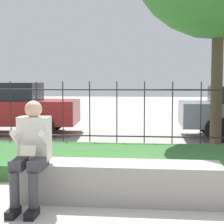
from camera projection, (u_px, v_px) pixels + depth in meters
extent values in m
plane|color=#A8A399|center=(139.00, 201.00, 4.76)|extent=(60.00, 60.00, 0.00)
cube|color=gray|center=(117.00, 182.00, 4.77)|extent=(2.63, 0.57, 0.49)
cube|color=slate|center=(117.00, 198.00, 4.79)|extent=(2.53, 0.52, 0.08)
cube|color=black|center=(13.00, 213.00, 4.23)|extent=(0.11, 0.26, 0.09)
cylinder|color=#38383D|center=(15.00, 190.00, 4.27)|extent=(0.11, 0.11, 0.40)
cube|color=#38383D|center=(20.00, 163.00, 4.45)|extent=(0.15, 0.42, 0.13)
cube|color=black|center=(32.00, 213.00, 4.20)|extent=(0.11, 0.26, 0.09)
cylinder|color=#38383D|center=(33.00, 191.00, 4.24)|extent=(0.11, 0.11, 0.40)
cube|color=#38383D|center=(38.00, 164.00, 4.43)|extent=(0.15, 0.42, 0.13)
cube|color=beige|center=(34.00, 138.00, 4.63)|extent=(0.38, 0.24, 0.54)
sphere|color=tan|center=(33.00, 109.00, 4.57)|extent=(0.21, 0.21, 0.21)
cylinder|color=beige|center=(16.00, 138.00, 4.48)|extent=(0.08, 0.29, 0.24)
cylinder|color=beige|center=(44.00, 139.00, 4.45)|extent=(0.08, 0.29, 0.24)
cube|color=beige|center=(28.00, 151.00, 4.38)|extent=(0.18, 0.09, 0.13)
cube|color=#33662D|center=(142.00, 161.00, 6.59)|extent=(9.88, 2.30, 0.24)
cylinder|color=#232326|center=(144.00, 137.00, 8.22)|extent=(7.88, 0.03, 0.03)
cylinder|color=#232326|center=(145.00, 90.00, 8.14)|extent=(7.88, 0.03, 0.03)
cylinder|color=#232326|center=(11.00, 115.00, 8.50)|extent=(0.02, 0.02, 1.51)
cylinder|color=#232326|center=(37.00, 115.00, 8.44)|extent=(0.02, 0.02, 1.51)
cylinder|color=#232326|center=(63.00, 115.00, 8.37)|extent=(0.02, 0.02, 1.51)
cylinder|color=#232326|center=(90.00, 115.00, 8.31)|extent=(0.02, 0.02, 1.51)
cylinder|color=#232326|center=(117.00, 116.00, 8.25)|extent=(0.02, 0.02, 1.51)
cylinder|color=#232326|center=(144.00, 116.00, 8.19)|extent=(0.02, 0.02, 1.51)
cylinder|color=#232326|center=(172.00, 116.00, 8.12)|extent=(0.02, 0.02, 1.51)
cylinder|color=#232326|center=(201.00, 117.00, 8.06)|extent=(0.02, 0.02, 1.51)
cube|color=maroon|center=(5.00, 112.00, 10.76)|extent=(4.27, 2.00, 0.67)
cylinder|color=black|center=(43.00, 127.00, 9.92)|extent=(0.61, 0.24, 0.60)
cylinder|color=black|center=(55.00, 120.00, 11.58)|extent=(0.61, 0.24, 0.60)
cylinder|color=black|center=(218.00, 130.00, 9.20)|extent=(0.64, 0.20, 0.64)
cylinder|color=black|center=(207.00, 122.00, 10.89)|extent=(0.64, 0.20, 0.64)
cylinder|color=#4C3D28|center=(217.00, 73.00, 8.53)|extent=(0.26, 0.26, 3.43)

